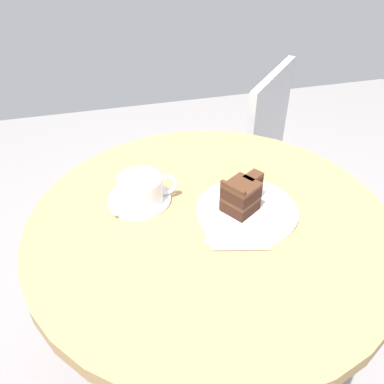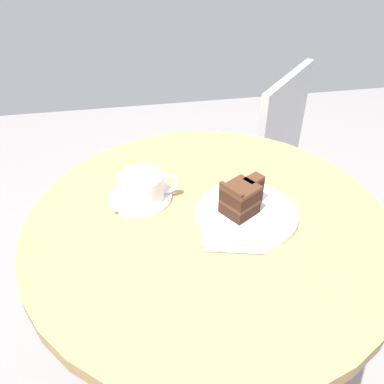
# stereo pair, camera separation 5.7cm
# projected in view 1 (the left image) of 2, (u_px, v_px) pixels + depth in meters

# --- Properties ---
(cafe_table) EXTENTS (0.78, 0.78, 0.75)m
(cafe_table) POSITION_uv_depth(u_px,v_px,m) (209.00, 259.00, 0.94)
(cafe_table) COLOR #A37F51
(cafe_table) RESTS_ON ground
(saucer) EXTENTS (0.14, 0.14, 0.01)m
(saucer) POSITION_uv_depth(u_px,v_px,m) (139.00, 199.00, 0.91)
(saucer) COLOR white
(saucer) RESTS_ON cafe_table
(coffee_cup) EXTENTS (0.13, 0.10, 0.06)m
(coffee_cup) POSITION_uv_depth(u_px,v_px,m) (142.00, 188.00, 0.89)
(coffee_cup) COLOR white
(coffee_cup) RESTS_ON saucer
(teaspoon) EXTENTS (0.11, 0.02, 0.00)m
(teaspoon) POSITION_uv_depth(u_px,v_px,m) (131.00, 210.00, 0.87)
(teaspoon) COLOR #B7B7BC
(teaspoon) RESTS_ON saucer
(cake_plate) EXTENTS (0.22, 0.22, 0.01)m
(cake_plate) POSITION_uv_depth(u_px,v_px,m) (246.00, 210.00, 0.88)
(cake_plate) COLOR white
(cake_plate) RESTS_ON cafe_table
(cake_slice) EXTENTS (0.10, 0.09, 0.08)m
(cake_slice) POSITION_uv_depth(u_px,v_px,m) (242.00, 195.00, 0.86)
(cake_slice) COLOR #381E14
(cake_slice) RESTS_ON cake_plate
(fork) EXTENTS (0.09, 0.13, 0.00)m
(fork) POSITION_uv_depth(u_px,v_px,m) (269.00, 222.00, 0.84)
(fork) COLOR #B7B7BC
(fork) RESTS_ON cake_plate
(napkin) EXTENTS (0.17, 0.17, 0.00)m
(napkin) POSITION_uv_depth(u_px,v_px,m) (238.00, 227.00, 0.84)
(napkin) COLOR silver
(napkin) RESTS_ON cafe_table
(cafe_chair) EXTENTS (0.54, 0.54, 0.84)m
(cafe_chair) POSITION_uv_depth(u_px,v_px,m) (240.00, 155.00, 1.53)
(cafe_chair) COLOR #BCBCC1
(cafe_chair) RESTS_ON ground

